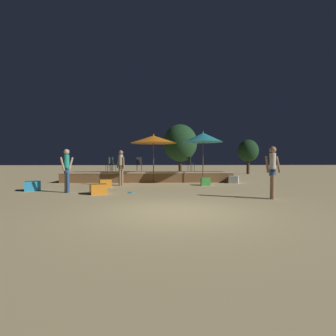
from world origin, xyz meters
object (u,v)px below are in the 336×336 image
at_px(frisbee_disc, 131,193).
at_px(bistro_chair_1, 190,163).
at_px(patio_umbrella_0, 203,137).
at_px(person_0, 67,169).
at_px(person_1, 273,170).
at_px(cube_seat_2, 98,189).
at_px(cube_seat_3, 105,183).
at_px(patio_umbrella_1, 154,139).
at_px(cube_seat_4, 234,180).
at_px(cube_seat_0, 33,186).
at_px(bistro_chair_3, 139,163).
at_px(person_2, 121,166).
at_px(cube_seat_1, 205,181).
at_px(bistro_chair_2, 110,163).
at_px(background_tree_1, 180,143).
at_px(background_tree_0, 248,151).
at_px(bistro_chair_0, 112,162).

bearing_deg(frisbee_disc, bistro_chair_1, 62.27).
distance_m(patio_umbrella_0, person_0, 7.64).
xyz_separation_m(person_1, frisbee_disc, (-5.04, 1.83, -0.99)).
xyz_separation_m(cube_seat_2, cube_seat_3, (-0.22, 2.50, -0.00)).
distance_m(patio_umbrella_1, cube_seat_4, 5.23).
distance_m(cube_seat_0, cube_seat_4, 10.45).
bearing_deg(bistro_chair_3, patio_umbrella_1, 115.62).
relative_size(patio_umbrella_1, cube_seat_0, 3.45).
relative_size(patio_umbrella_1, person_2, 1.54).
bearing_deg(cube_seat_1, person_1, -73.84).
bearing_deg(bistro_chair_1, bistro_chair_2, 66.10).
xyz_separation_m(cube_seat_2, person_2, (0.43, 3.41, 0.84)).
distance_m(patio_umbrella_0, background_tree_1, 8.36).
relative_size(cube_seat_4, bistro_chair_1, 0.78).
relative_size(bistro_chair_1, background_tree_0, 0.27).
relative_size(person_2, frisbee_disc, 7.81).
height_order(bistro_chair_3, background_tree_0, background_tree_0).
bearing_deg(cube_seat_2, cube_seat_4, 33.84).
xyz_separation_m(bistro_chair_0, bistro_chair_3, (1.89, -0.40, 0.00)).
xyz_separation_m(cube_seat_4, person_0, (-8.19, -4.05, 0.79)).
distance_m(frisbee_disc, background_tree_0, 17.06).
xyz_separation_m(cube_seat_4, bistro_chair_2, (-7.38, 1.54, 0.97)).
bearing_deg(bistro_chair_2, bistro_chair_3, 85.69).
xyz_separation_m(cube_seat_3, bistro_chair_1, (4.69, 3.85, 0.98)).
relative_size(cube_seat_2, background_tree_1, 0.18).
bearing_deg(frisbee_disc, cube_seat_4, 37.91).
bearing_deg(person_2, patio_umbrella_1, 165.34).
relative_size(person_2, bistro_chair_0, 2.06).
bearing_deg(cube_seat_1, bistro_chair_0, 144.03).
bearing_deg(person_1, background_tree_1, 24.48).
height_order(cube_seat_0, bistro_chair_3, bistro_chair_3).
xyz_separation_m(person_1, bistro_chair_2, (-6.89, 7.68, 0.17)).
height_order(person_0, frisbee_disc, person_0).
relative_size(person_0, bistro_chair_0, 1.99).
xyz_separation_m(cube_seat_2, bistro_chair_1, (4.47, 6.35, 0.98)).
height_order(cube_seat_2, frisbee_disc, cube_seat_2).
xyz_separation_m(cube_seat_4, background_tree_0, (4.22, 9.52, 1.99)).
distance_m(patio_umbrella_1, frisbee_disc, 5.40).
relative_size(patio_umbrella_1, background_tree_0, 0.87).
bearing_deg(person_0, cube_seat_4, -107.15).
bearing_deg(person_0, patio_umbrella_1, -81.92).
bearing_deg(bistro_chair_0, background_tree_1, 4.19).
relative_size(bistro_chair_2, background_tree_1, 0.20).
relative_size(patio_umbrella_1, cube_seat_1, 5.93).
bearing_deg(frisbee_disc, bistro_chair_3, 90.93).
relative_size(cube_seat_1, background_tree_0, 0.15).
bearing_deg(cube_seat_4, patio_umbrella_0, -175.95).
bearing_deg(patio_umbrella_1, frisbee_disc, -100.44).
relative_size(cube_seat_2, background_tree_0, 0.24).
bearing_deg(cube_seat_3, bistro_chair_3, 72.90).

